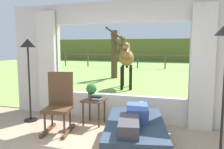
% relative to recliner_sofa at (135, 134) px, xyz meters
% --- Properties ---
extents(back_wall_with_window, '(5.20, 0.12, 2.55)m').
position_rel_recliner_sofa_xyz_m(back_wall_with_window, '(-0.66, 1.31, 1.03)').
color(back_wall_with_window, beige).
rests_on(back_wall_with_window, ground_plane).
extents(curtain_panel_left, '(0.44, 0.10, 2.40)m').
position_rel_recliner_sofa_xyz_m(curtain_panel_left, '(-2.35, 1.17, 0.98)').
color(curtain_panel_left, beige).
rests_on(curtain_panel_left, ground_plane).
extents(curtain_panel_right, '(0.44, 0.10, 2.40)m').
position_rel_recliner_sofa_xyz_m(curtain_panel_right, '(1.03, 1.17, 0.98)').
color(curtain_panel_right, beige).
rests_on(curtain_panel_right, ground_plane).
extents(outdoor_pasture_lawn, '(36.00, 21.68, 0.02)m').
position_rel_recliner_sofa_xyz_m(outdoor_pasture_lawn, '(-0.66, 12.21, -0.21)').
color(outdoor_pasture_lawn, '#759E47').
rests_on(outdoor_pasture_lawn, ground_plane).
extents(distant_hill_ridge, '(36.00, 2.00, 2.40)m').
position_rel_recliner_sofa_xyz_m(distant_hill_ridge, '(-0.66, 22.05, 0.98)').
color(distant_hill_ridge, '#5E672E').
rests_on(distant_hill_ridge, ground_plane).
extents(recliner_sofa, '(1.24, 1.85, 0.42)m').
position_rel_recliner_sofa_xyz_m(recliner_sofa, '(0.00, 0.00, 0.00)').
color(recliner_sofa, black).
rests_on(recliner_sofa, ground_plane).
extents(reclining_person, '(0.46, 1.43, 0.22)m').
position_rel_recliner_sofa_xyz_m(reclining_person, '(-0.00, -0.05, 0.30)').
color(reclining_person, '#334C8C').
rests_on(reclining_person, recliner_sofa).
extents(rocking_chair, '(0.59, 0.76, 1.12)m').
position_rel_recliner_sofa_xyz_m(rocking_chair, '(-1.53, 0.30, 0.33)').
color(rocking_chair, '#4C331E').
rests_on(rocking_chair, ground_plane).
extents(side_table, '(0.44, 0.44, 0.52)m').
position_rel_recliner_sofa_xyz_m(side_table, '(-1.05, 0.84, 0.21)').
color(side_table, '#4C331E').
rests_on(side_table, ground_plane).
extents(potted_plant, '(0.22, 0.22, 0.32)m').
position_rel_recliner_sofa_xyz_m(potted_plant, '(-1.13, 0.90, 0.48)').
color(potted_plant, '#4C5156').
rests_on(potted_plant, side_table).
extents(book_stack, '(0.22, 0.16, 0.12)m').
position_rel_recliner_sofa_xyz_m(book_stack, '(-0.96, 0.78, 0.36)').
color(book_stack, '#23478C').
rests_on(book_stack, side_table).
extents(floor_lamp_left, '(0.32, 0.32, 1.77)m').
position_rel_recliner_sofa_xyz_m(floor_lamp_left, '(-2.44, 0.62, 1.21)').
color(floor_lamp_left, black).
rests_on(floor_lamp_left, ground_plane).
extents(horse, '(0.82, 1.82, 1.73)m').
position_rel_recliner_sofa_xyz_m(horse, '(-1.39, 4.92, 0.94)').
color(horse, brown).
rests_on(horse, outdoor_pasture_lawn).
extents(pasture_tree, '(0.90, 1.11, 2.54)m').
position_rel_recliner_sofa_xyz_m(pasture_tree, '(-2.66, 7.59, 1.07)').
color(pasture_tree, '#4C3823').
rests_on(pasture_tree, outdoor_pasture_lawn).
extents(pasture_fence_line, '(16.10, 0.10, 1.10)m').
position_rel_recliner_sofa_xyz_m(pasture_fence_line, '(-0.66, 13.33, 0.53)').
color(pasture_fence_line, brown).
rests_on(pasture_fence_line, outdoor_pasture_lawn).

